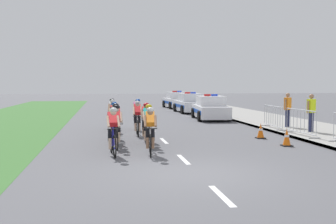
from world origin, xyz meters
The scene contains 25 objects.
ground_plane centered at (0.00, 0.00, 0.00)m, with size 160.00×160.00×0.00m, color #56565B.
sidewalk_slab centered at (7.47, 14.00, 0.06)m, with size 4.28×60.00×0.12m, color gray.
kerb_edge centered at (5.41, 14.00, 0.07)m, with size 0.16×60.00×0.13m, color #9E9E99.
grass_verge centered at (-7.91, 14.00, 0.00)m, with size 7.00×60.00×0.01m, color #3D7033.
lane_markings_centre centered at (0.00, 7.95, 0.00)m, with size 0.14×21.60×0.01m.
cyclist_lead centered at (-2.06, 2.94, 0.79)m, with size 0.44×1.72×1.56m.
cyclist_second centered at (-0.89, 2.88, 0.79)m, with size 0.44×1.72×1.56m.
cyclist_third centered at (-1.90, 4.46, 0.79)m, with size 0.42×1.72×1.56m.
cyclist_fourth centered at (-0.77, 4.71, 0.79)m, with size 0.42×1.72×1.56m.
cyclist_fifth centered at (-1.92, 5.60, 0.79)m, with size 0.45×1.72×1.56m.
cyclist_sixth centered at (-0.72, 5.86, 0.79)m, with size 0.42×1.72×1.56m.
cyclist_seventh centered at (-1.92, 6.87, 0.79)m, with size 0.42×1.72×1.56m.
cyclist_eighth centered at (-0.90, 7.68, 0.79)m, with size 0.42×1.72×1.56m.
cyclist_ninth centered at (-1.90, 9.21, 0.79)m, with size 0.45×1.72×1.56m.
cyclist_tenth centered at (-0.75, 9.81, 0.79)m, with size 0.44×1.72×1.56m.
cyclist_eleventh centered at (-1.91, 10.62, 0.79)m, with size 0.44×1.72×1.56m.
police_car_nearest centered at (4.28, 14.99, 0.68)m, with size 2.27×4.53×1.59m.
police_car_second centered at (4.28, 21.21, 0.68)m, with size 2.11×4.46×1.59m.
police_car_third centered at (4.28, 27.06, 0.68)m, with size 2.20×4.50×1.59m.
crowd_barrier_middle centered at (5.71, 5.90, 0.65)m, with size 0.62×2.32×1.07m.
crowd_barrier_rear centered at (5.69, 8.63, 0.65)m, with size 0.58×2.32×1.07m.
traffic_cone_near centered at (4.19, 3.92, 0.31)m, with size 0.36×0.36×0.64m.
traffic_cone_far centered at (4.03, 6.03, 0.31)m, with size 0.36×0.36×0.64m.
spectator_closest centered at (6.74, 6.97, 1.08)m, with size 0.50×0.36×1.68m.
spectator_middle centered at (6.63, 9.07, 1.08)m, with size 0.46×0.39×1.68m.
Camera 1 is at (-2.32, -9.88, 2.26)m, focal length 43.76 mm.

